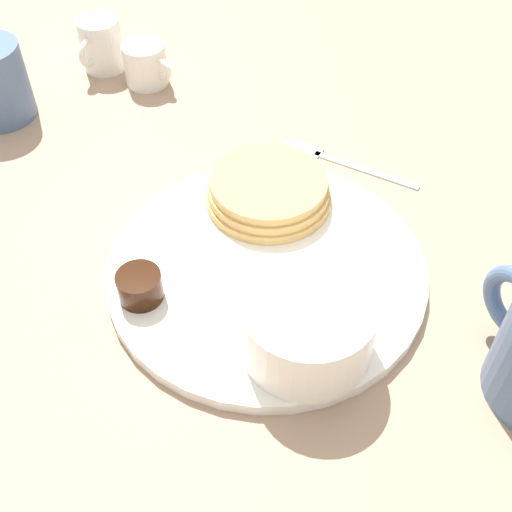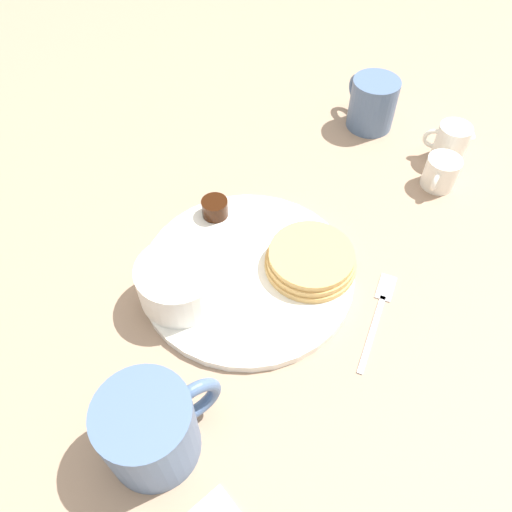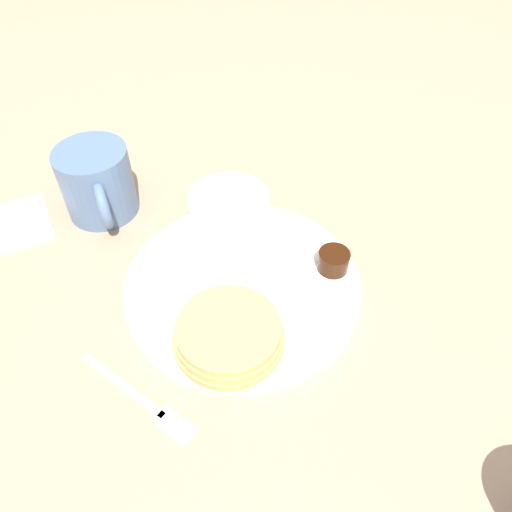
{
  "view_description": "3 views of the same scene",
  "coord_description": "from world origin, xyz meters",
  "px_view_note": "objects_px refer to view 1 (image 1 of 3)",
  "views": [
    {
      "loc": [
        -0.35,
        0.13,
        0.42
      ],
      "look_at": [
        -0.01,
        0.01,
        0.04
      ],
      "focal_mm": 45.0,
      "sensor_mm": 36.0,
      "label": 1
    },
    {
      "loc": [
        -0.15,
        -0.36,
        0.53
      ],
      "look_at": [
        0.02,
        0.01,
        0.02
      ],
      "focal_mm": 35.0,
      "sensor_mm": 36.0,
      "label": 2
    },
    {
      "loc": [
        0.37,
        -0.06,
        0.46
      ],
      "look_at": [
        -0.01,
        0.02,
        0.04
      ],
      "focal_mm": 35.0,
      "sensor_mm": 36.0,
      "label": 3
    }
  ],
  "objects_px": {
    "creamer_pitcher_far": "(101,44)",
    "fork": "(333,159)",
    "plate": "(267,269)",
    "bowl": "(303,326)",
    "creamer_pitcher_near": "(146,64)"
  },
  "relations": [
    {
      "from": "plate",
      "to": "bowl",
      "type": "distance_m",
      "value": 0.1
    },
    {
      "from": "plate",
      "to": "bowl",
      "type": "bearing_deg",
      "value": 177.65
    },
    {
      "from": "fork",
      "to": "bowl",
      "type": "bearing_deg",
      "value": 150.68
    },
    {
      "from": "creamer_pitcher_far",
      "to": "fork",
      "type": "distance_m",
      "value": 0.32
    },
    {
      "from": "creamer_pitcher_near",
      "to": "fork",
      "type": "height_order",
      "value": "creamer_pitcher_near"
    },
    {
      "from": "creamer_pitcher_near",
      "to": "fork",
      "type": "relative_size",
      "value": 0.54
    },
    {
      "from": "creamer_pitcher_far",
      "to": "fork",
      "type": "bearing_deg",
      "value": -142.65
    },
    {
      "from": "plate",
      "to": "fork",
      "type": "bearing_deg",
      "value": -43.03
    },
    {
      "from": "bowl",
      "to": "creamer_pitcher_near",
      "type": "xyz_separation_m",
      "value": [
        0.42,
        0.03,
        -0.02
      ]
    },
    {
      "from": "fork",
      "to": "creamer_pitcher_far",
      "type": "bearing_deg",
      "value": 37.35
    },
    {
      "from": "plate",
      "to": "bowl",
      "type": "xyz_separation_m",
      "value": [
        -0.09,
        0.0,
        0.03
      ]
    },
    {
      "from": "plate",
      "to": "fork",
      "type": "relative_size",
      "value": 2.32
    },
    {
      "from": "bowl",
      "to": "fork",
      "type": "distance_m",
      "value": 0.25
    },
    {
      "from": "plate",
      "to": "creamer_pitcher_far",
      "type": "relative_size",
      "value": 4.33
    },
    {
      "from": "plate",
      "to": "creamer_pitcher_near",
      "type": "height_order",
      "value": "creamer_pitcher_near"
    }
  ]
}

